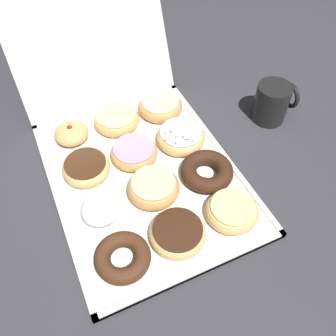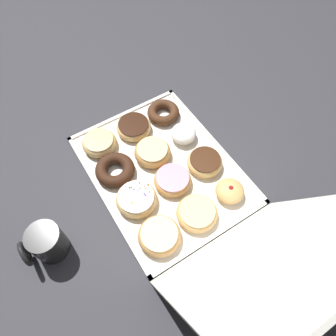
# 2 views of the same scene
# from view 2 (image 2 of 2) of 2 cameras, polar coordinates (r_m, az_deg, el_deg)

# --- Properties ---
(ground_plane) EXTENTS (3.00, 3.00, 0.00)m
(ground_plane) POSITION_cam_2_polar(r_m,az_deg,el_deg) (0.97, -1.05, -0.44)
(ground_plane) COLOR #333338
(donut_box) EXTENTS (0.41, 0.53, 0.01)m
(donut_box) POSITION_cam_2_polar(r_m,az_deg,el_deg) (0.97, -1.05, -0.28)
(donut_box) COLOR silver
(donut_box) RESTS_ON ground
(box_lid_open) EXTENTS (0.41, 0.23, 0.50)m
(box_lid_open) POSITION_cam_2_polar(r_m,az_deg,el_deg) (0.64, 17.50, -13.82)
(box_lid_open) COLOR silver
(box_lid_open) RESTS_ON ground
(chocolate_cake_ring_donut_0) EXTENTS (0.11, 0.11, 0.03)m
(chocolate_cake_ring_donut_0) POSITION_cam_2_polar(r_m,az_deg,el_deg) (1.08, -0.87, 10.21)
(chocolate_cake_ring_donut_0) COLOR #472816
(chocolate_cake_ring_donut_0) RESTS_ON donut_box
(chocolate_frosted_donut_1) EXTENTS (0.12, 0.12, 0.04)m
(chocolate_frosted_donut_1) POSITION_cam_2_polar(r_m,az_deg,el_deg) (1.04, -6.28, 7.57)
(chocolate_frosted_donut_1) COLOR #E5B770
(chocolate_frosted_donut_1) RESTS_ON donut_box
(glazed_ring_donut_2) EXTENTS (0.11, 0.11, 0.04)m
(glazed_ring_donut_2) POSITION_cam_2_polar(r_m,az_deg,el_deg) (1.02, -12.52, 4.57)
(glazed_ring_donut_2) COLOR #E5B770
(glazed_ring_donut_2) RESTS_ON donut_box
(powdered_filled_donut_3) EXTENTS (0.08, 0.08, 0.04)m
(powdered_filled_donut_3) POSITION_cam_2_polar(r_m,az_deg,el_deg) (1.01, 2.87, 6.36)
(powdered_filled_donut_3) COLOR white
(powdered_filled_donut_3) RESTS_ON donut_box
(glazed_ring_donut_4) EXTENTS (0.12, 0.12, 0.04)m
(glazed_ring_donut_4) POSITION_cam_2_polar(r_m,az_deg,el_deg) (0.97, -3.03, 2.89)
(glazed_ring_donut_4) COLOR tan
(glazed_ring_donut_4) RESTS_ON donut_box
(chocolate_cake_ring_donut_5) EXTENTS (0.12, 0.12, 0.04)m
(chocolate_cake_ring_donut_5) POSITION_cam_2_polar(r_m,az_deg,el_deg) (0.95, -9.73, -0.33)
(chocolate_cake_ring_donut_5) COLOR #381E11
(chocolate_cake_ring_donut_5) RESTS_ON donut_box
(chocolate_frosted_donut_6) EXTENTS (0.11, 0.11, 0.04)m
(chocolate_frosted_donut_6) POSITION_cam_2_polar(r_m,az_deg,el_deg) (0.96, 6.78, 1.11)
(chocolate_frosted_donut_6) COLOR #E5B770
(chocolate_frosted_donut_6) RESTS_ON donut_box
(pink_frosted_donut_7) EXTENTS (0.11, 0.11, 0.04)m
(pink_frosted_donut_7) POSITION_cam_2_polar(r_m,az_deg,el_deg) (0.92, 1.07, -2.06)
(pink_frosted_donut_7) COLOR tan
(pink_frosted_donut_7) RESTS_ON donut_box
(sprinkle_donut_8) EXTENTS (0.12, 0.12, 0.04)m
(sprinkle_donut_8) POSITION_cam_2_polar(r_m,az_deg,el_deg) (0.90, -5.83, -5.68)
(sprinkle_donut_8) COLOR #E5B770
(sprinkle_donut_8) RESTS_ON donut_box
(jelly_filled_donut_9) EXTENTS (0.08, 0.08, 0.05)m
(jelly_filled_donut_9) POSITION_cam_2_polar(r_m,az_deg,el_deg) (0.92, 11.32, -4.17)
(jelly_filled_donut_9) COLOR tan
(jelly_filled_donut_9) RESTS_ON donut_box
(glazed_ring_donut_10) EXTENTS (0.12, 0.12, 0.04)m
(glazed_ring_donut_10) POSITION_cam_2_polar(r_m,az_deg,el_deg) (0.88, 5.30, -8.29)
(glazed_ring_donut_10) COLOR tan
(glazed_ring_donut_10) RESTS_ON donut_box
(glazed_ring_donut_11) EXTENTS (0.12, 0.12, 0.04)m
(glazed_ring_donut_11) POSITION_cam_2_polar(r_m,az_deg,el_deg) (0.85, -1.59, -12.35)
(glazed_ring_donut_11) COLOR tan
(glazed_ring_donut_11) RESTS_ON donut_box
(coffee_mug) EXTENTS (0.11, 0.09, 0.10)m
(coffee_mug) POSITION_cam_2_polar(r_m,az_deg,el_deg) (0.88, -21.53, -12.71)
(coffee_mug) COLOR black
(coffee_mug) RESTS_ON ground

